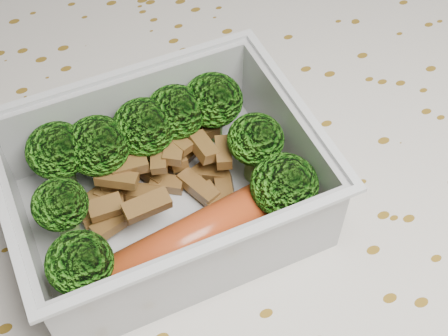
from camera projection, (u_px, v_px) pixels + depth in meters
name	position (u px, v px, depth m)	size (l,w,h in m)	color
dining_table	(219.00, 259.00, 0.52)	(1.40, 0.90, 0.75)	brown
tablecloth	(218.00, 227.00, 0.48)	(1.46, 0.96, 0.19)	silver
lunch_container	(165.00, 193.00, 0.42)	(0.20, 0.16, 0.07)	silver
broccoli_florets	(157.00, 154.00, 0.42)	(0.18, 0.13, 0.06)	#608C3F
meat_pile	(158.00, 177.00, 0.44)	(0.12, 0.08, 0.03)	olive
sausage	(195.00, 238.00, 0.40)	(0.18, 0.05, 0.03)	#AE3D18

